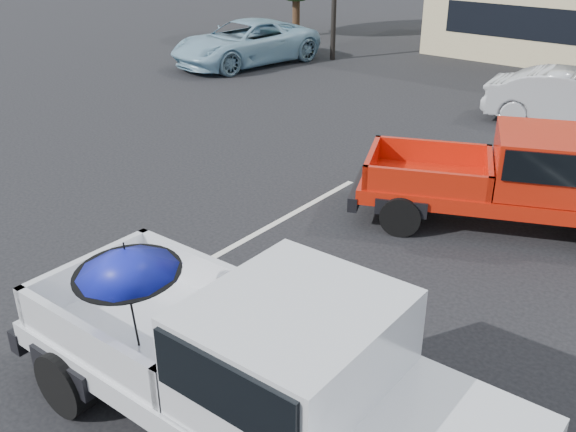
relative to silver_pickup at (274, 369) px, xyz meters
name	(u,v)px	position (x,y,z in m)	size (l,w,h in m)	color
ground	(355,344)	(-0.32, 2.01, -1.05)	(90.00, 90.00, 0.00)	black
stripe_left	(273,225)	(-3.32, 4.01, -1.05)	(0.12, 5.00, 0.01)	silver
silver_pickup	(274,369)	(0.00, 0.00, 0.00)	(5.70, 2.14, 2.06)	black
red_pickup	(530,177)	(0.13, 6.65, -0.12)	(5.47, 3.71, 1.71)	black
silver_sedan	(573,100)	(-0.98, 13.04, -0.36)	(1.47, 4.22, 1.39)	#B2B5B9
blue_suv	(245,43)	(-12.30, 13.43, -0.29)	(2.51, 5.45, 1.51)	#86B2C9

